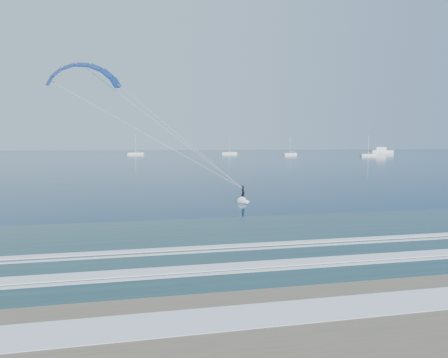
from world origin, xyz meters
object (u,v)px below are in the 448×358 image
kitesurfer_rig (174,135)px  sailboat_2 (229,153)px  sailboat_1 (135,154)px  sailboat_4 (368,155)px  motor_yacht (381,151)px  sailboat_3 (290,154)px

kitesurfer_rig → sailboat_2: bearing=75.9°
sailboat_2 → sailboat_1: bearing=179.8°
sailboat_1 → sailboat_2: 60.09m
kitesurfer_rig → sailboat_4: 196.63m
sailboat_1 → sailboat_4: bearing=-26.2°
motor_yacht → sailboat_1: (-164.42, 10.63, -1.07)m
sailboat_4 → sailboat_3: bearing=138.7°
sailboat_2 → motor_yacht: bearing=-5.7°
sailboat_1 → kitesurfer_rig: bearing=-88.6°
sailboat_2 → sailboat_3: size_ratio=1.27×
kitesurfer_rig → sailboat_4: bearing=53.0°
kitesurfer_rig → sailboat_2: size_ratio=1.52×
sailboat_1 → sailboat_3: 95.57m
kitesurfer_rig → sailboat_3: bearing=65.5°
motor_yacht → sailboat_3: size_ratio=1.54×
sailboat_1 → sailboat_3: sailboat_1 is taller
motor_yacht → kitesurfer_rig: bearing=-127.5°
sailboat_3 → sailboat_4: size_ratio=0.88×
kitesurfer_rig → sailboat_2: 224.56m
sailboat_3 → kitesurfer_rig: bearing=-114.5°
kitesurfer_rig → sailboat_3: 204.85m
sailboat_1 → sailboat_2: bearing=-0.2°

